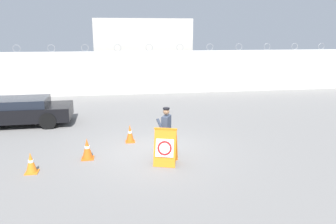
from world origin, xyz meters
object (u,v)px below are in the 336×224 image
object	(u,v)px
traffic_cone_near	(87,149)
parked_car_front_coupe	(17,111)
barricade_sign	(165,146)
traffic_cone_mid	(31,163)
traffic_cone_far	(130,133)
security_guard	(166,130)

from	to	relation	value
traffic_cone_near	parked_car_front_coupe	distance (m)	5.76
barricade_sign	parked_car_front_coupe	xyz separation A→B (m)	(-5.85, 5.49, 0.05)
traffic_cone_mid	parked_car_front_coupe	distance (m)	5.83
traffic_cone_near	traffic_cone_far	xyz separation A→B (m)	(1.46, 1.50, -0.01)
security_guard	traffic_cone_far	size ratio (longest dim) A/B	2.46
security_guard	traffic_cone_far	world-z (taller)	security_guard
traffic_cone_mid	traffic_cone_far	distance (m)	3.83
traffic_cone_far	security_guard	bearing A→B (deg)	-54.33
security_guard	traffic_cone_mid	bearing A→B (deg)	-52.05
barricade_sign	traffic_cone_mid	xyz separation A→B (m)	(-4.02, -0.04, -0.27)
traffic_cone_mid	parked_car_front_coupe	bearing A→B (deg)	108.33
barricade_sign	traffic_cone_near	bearing A→B (deg)	179.48
security_guard	traffic_cone_mid	xyz separation A→B (m)	(-4.16, -0.77, -0.60)
barricade_sign	security_guard	distance (m)	0.82
traffic_cone_far	barricade_sign	bearing A→B (deg)	-66.62
barricade_sign	traffic_cone_mid	distance (m)	4.03
traffic_cone_mid	traffic_cone_far	size ratio (longest dim) A/B	0.94
barricade_sign	traffic_cone_near	size ratio (longest dim) A/B	1.68
security_guard	traffic_cone_far	xyz separation A→B (m)	(-1.14, 1.59, -0.58)
parked_car_front_coupe	traffic_cone_mid	bearing A→B (deg)	106.89
traffic_cone_far	parked_car_front_coupe	bearing A→B (deg)	146.91
security_guard	parked_car_front_coupe	size ratio (longest dim) A/B	0.35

